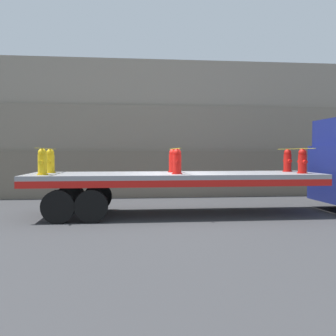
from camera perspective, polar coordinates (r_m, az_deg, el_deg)
ground_plane at (r=12.18m, az=1.04°, el=-7.08°), size 120.00×120.00×0.00m
rock_cliff at (r=18.26m, az=-1.34°, el=5.76°), size 60.00×3.30×6.18m
flatbed_trailer at (r=11.99m, az=-2.21°, el=-2.06°), size 9.23×2.64×1.34m
fire_hydrant_yellow_near_0 at (r=11.66m, az=-18.60°, el=0.85°), size 0.33×0.50×0.78m
fire_hydrant_yellow_far_0 at (r=12.75m, az=-17.49°, el=0.97°), size 0.33×0.50×0.78m
fire_hydrant_red_near_1 at (r=11.47m, az=1.39°, el=0.94°), size 0.33×0.50×0.78m
fire_hydrant_red_far_1 at (r=12.58m, az=0.74°, el=1.06°), size 0.33×0.50×0.78m
fire_hydrant_red_near_2 at (r=12.62m, az=19.79°, el=0.93°), size 0.33×0.50×0.78m
fire_hydrant_red_far_2 at (r=13.64m, az=17.75°, el=1.05°), size 0.33×0.50×0.78m
cargo_strap_rear at (r=12.20m, az=-18.04°, el=2.84°), size 0.05×2.75×0.01m
cargo_strap_middle at (r=12.02m, az=1.05°, el=2.96°), size 0.05×2.75×0.01m
cargo_strap_front at (r=13.13m, az=18.75°, el=2.79°), size 0.05×2.75×0.01m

